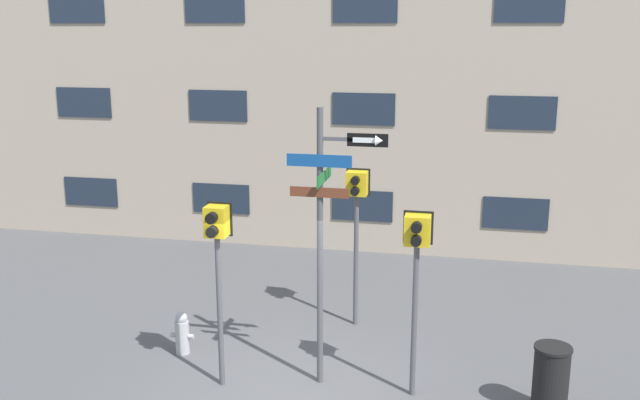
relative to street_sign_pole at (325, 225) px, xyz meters
name	(u,v)px	position (x,y,z in m)	size (l,w,h in m)	color
ground_plane	(287,400)	(-0.42, -0.62, -2.43)	(60.00, 60.00, 0.00)	#515154
building_facade	(367,6)	(-0.42, 6.66, 3.14)	(24.00, 0.63, 11.15)	tan
street_sign_pole	(325,225)	(0.00, 0.00, 0.00)	(1.40, 0.91, 4.08)	#4C4C51
pedestrian_signal_left	(217,245)	(-1.48, -0.38, -0.28)	(0.36, 0.40, 2.75)	#4C4C51
pedestrian_signal_right	(417,252)	(1.29, -0.09, -0.29)	(0.41, 0.40, 2.69)	#4C4C51
pedestrian_signal_across	(357,203)	(0.10, 2.19, -0.21)	(0.41, 0.40, 2.79)	#4C4C51
fire_hydrant	(182,333)	(-2.45, 0.48, -2.09)	(0.38, 0.22, 0.70)	#A5A5A8
trash_bin	(551,381)	(3.16, -0.25, -1.93)	(0.51, 0.51, 1.00)	black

